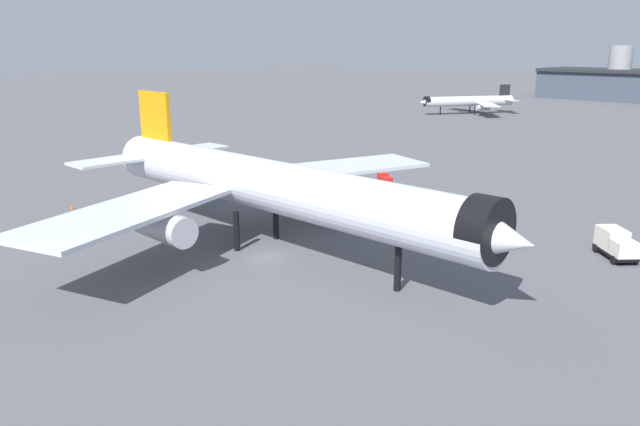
{
  "coord_description": "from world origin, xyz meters",
  "views": [
    {
      "loc": [
        46.96,
        -41.16,
        22.03
      ],
      "look_at": [
        5.71,
        2.2,
        5.57
      ],
      "focal_mm": 34.56,
      "sensor_mm": 36.0,
      "label": 1
    }
  ],
  "objects_px": {
    "traffic_cone_wingtip": "(72,207)",
    "baggage_tug_wing": "(385,180)",
    "service_truck_front": "(616,243)",
    "airliner_far_taxiway": "(469,101)",
    "airliner_near_gate": "(269,186)",
    "traffic_cone_near_nose": "(200,184)"
  },
  "relations": [
    {
      "from": "airliner_near_gate",
      "to": "service_truck_front",
      "type": "xyz_separation_m",
      "value": [
        28.83,
        23.32,
        -5.52
      ]
    },
    {
      "from": "airliner_near_gate",
      "to": "traffic_cone_near_nose",
      "type": "bearing_deg",
      "value": 157.27
    },
    {
      "from": "service_truck_front",
      "to": "airliner_far_taxiway",
      "type": "bearing_deg",
      "value": 170.23
    },
    {
      "from": "airliner_far_taxiway",
      "to": "baggage_tug_wing",
      "type": "height_order",
      "value": "airliner_far_taxiway"
    },
    {
      "from": "baggage_tug_wing",
      "to": "traffic_cone_wingtip",
      "type": "distance_m",
      "value": 47.06
    },
    {
      "from": "airliner_far_taxiway",
      "to": "traffic_cone_wingtip",
      "type": "xyz_separation_m",
      "value": [
        22.4,
        -143.62,
        -3.78
      ]
    },
    {
      "from": "traffic_cone_wingtip",
      "to": "baggage_tug_wing",
      "type": "bearing_deg",
      "value": 61.47
    },
    {
      "from": "service_truck_front",
      "to": "traffic_cone_near_nose",
      "type": "xyz_separation_m",
      "value": [
        -60.12,
        -10.21,
        -1.25
      ]
    },
    {
      "from": "service_truck_front",
      "to": "traffic_cone_wingtip",
      "type": "height_order",
      "value": "service_truck_front"
    },
    {
      "from": "airliner_near_gate",
      "to": "traffic_cone_wingtip",
      "type": "relative_size",
      "value": 97.96
    },
    {
      "from": "airliner_far_taxiway",
      "to": "baggage_tug_wing",
      "type": "distance_m",
      "value": 111.73
    },
    {
      "from": "baggage_tug_wing",
      "to": "traffic_cone_wingtip",
      "type": "bearing_deg",
      "value": 93.44
    },
    {
      "from": "service_truck_front",
      "to": "baggage_tug_wing",
      "type": "height_order",
      "value": "service_truck_front"
    },
    {
      "from": "traffic_cone_near_nose",
      "to": "baggage_tug_wing",
      "type": "bearing_deg",
      "value": 44.8
    },
    {
      "from": "service_truck_front",
      "to": "baggage_tug_wing",
      "type": "distance_m",
      "value": 40.55
    },
    {
      "from": "traffic_cone_near_nose",
      "to": "airliner_far_taxiway",
      "type": "bearing_deg",
      "value": 100.98
    },
    {
      "from": "airliner_near_gate",
      "to": "airliner_far_taxiway",
      "type": "relative_size",
      "value": 1.93
    },
    {
      "from": "airliner_near_gate",
      "to": "traffic_cone_near_nose",
      "type": "xyz_separation_m",
      "value": [
        -31.29,
        13.11,
        -6.78
      ]
    },
    {
      "from": "airliner_far_taxiway",
      "to": "traffic_cone_near_nose",
      "type": "height_order",
      "value": "airliner_far_taxiway"
    },
    {
      "from": "traffic_cone_near_nose",
      "to": "traffic_cone_wingtip",
      "type": "bearing_deg",
      "value": -94.14
    },
    {
      "from": "baggage_tug_wing",
      "to": "traffic_cone_near_nose",
      "type": "distance_m",
      "value": 29.58
    },
    {
      "from": "airliner_near_gate",
      "to": "service_truck_front",
      "type": "height_order",
      "value": "airliner_near_gate"
    }
  ]
}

